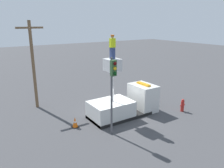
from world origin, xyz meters
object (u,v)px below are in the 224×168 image
at_px(traffic_light_pole, 113,82).
at_px(utility_pole, 33,62).
at_px(worker, 112,47).
at_px(fire_hydrant, 182,105).
at_px(traffic_cone_rear, 75,122).
at_px(bucket_truck, 125,104).

height_order(traffic_light_pole, utility_pole, utility_pole).
relative_size(worker, utility_pole, 0.23).
distance_m(fire_hydrant, utility_pole, 13.30).
bearing_deg(traffic_light_pole, traffic_cone_rear, 125.78).
relative_size(traffic_light_pole, traffic_cone_rear, 6.79).
bearing_deg(utility_pole, fire_hydrant, -37.64).
height_order(worker, traffic_light_pole, worker).
bearing_deg(fire_hydrant, utility_pole, 142.36).
distance_m(bucket_truck, worker, 4.83).
distance_m(worker, traffic_light_pole, 3.24).
distance_m(traffic_cone_rear, utility_pole, 6.77).
bearing_deg(traffic_cone_rear, worker, -3.33).
relative_size(fire_hydrant, utility_pole, 0.15).
bearing_deg(fire_hydrant, bucket_truck, 155.11).
bearing_deg(traffic_light_pole, worker, 57.19).
height_order(traffic_light_pole, traffic_cone_rear, traffic_light_pole).
bearing_deg(bucket_truck, utility_pole, 134.32).
bearing_deg(fire_hydrant, worker, 159.78).
xyz_separation_m(worker, fire_hydrant, (5.78, -2.13, -5.11)).
bearing_deg(fire_hydrant, traffic_cone_rear, 165.47).
bearing_deg(bucket_truck, traffic_cone_rear, 177.58).
height_order(bucket_truck, traffic_light_pole, traffic_light_pole).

